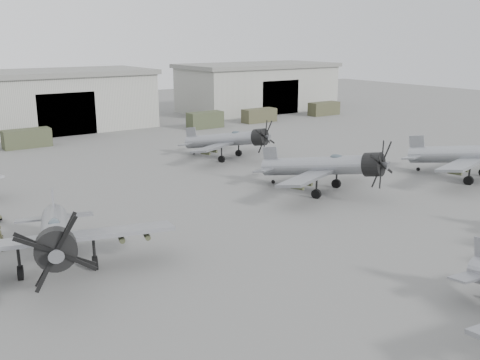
% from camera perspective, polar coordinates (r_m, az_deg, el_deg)
% --- Properties ---
extents(ground, '(220.00, 220.00, 0.00)m').
position_cam_1_polar(ground, '(32.48, 13.40, -9.75)').
color(ground, '#5D5C5A').
rests_on(ground, ground).
extents(hangar_center, '(29.00, 14.80, 8.70)m').
position_cam_1_polar(hangar_center, '(84.80, -19.42, 8.05)').
color(hangar_center, '#A5A69B').
rests_on(hangar_center, ground).
extents(hangar_right, '(29.00, 14.80, 8.70)m').
position_cam_1_polar(hangar_right, '(101.68, 1.89, 9.89)').
color(hangar_right, '#A5A69B').
rests_on(hangar_right, ground).
extents(support_truck_3, '(5.70, 2.20, 2.29)m').
position_cam_1_polar(support_truck_3, '(72.10, -21.79, 4.15)').
color(support_truck_3, '#3B402A').
rests_on(support_truck_3, ground).
extents(support_truck_5, '(5.48, 2.20, 2.45)m').
position_cam_1_polar(support_truck_5, '(81.78, -3.74, 6.41)').
color(support_truck_5, '#3B422B').
rests_on(support_truck_5, ground).
extents(support_truck_6, '(5.71, 2.20, 2.17)m').
position_cam_1_polar(support_truck_6, '(87.47, 2.07, 6.90)').
color(support_truck_6, '#42412B').
rests_on(support_truck_6, ground).
extents(support_truck_7, '(5.81, 2.20, 2.29)m').
position_cam_1_polar(support_truck_7, '(96.66, 8.95, 7.53)').
color(support_truck_7, '#40402A').
rests_on(support_truck_7, ground).
extents(aircraft_mid_1, '(13.74, 12.37, 5.48)m').
position_cam_1_polar(aircraft_mid_1, '(32.32, -19.09, -5.53)').
color(aircraft_mid_1, gray).
rests_on(aircraft_mid_1, ground).
extents(aircraft_mid_2, '(13.29, 12.00, 5.37)m').
position_cam_1_polar(aircraft_mid_2, '(47.41, 9.48, 1.45)').
color(aircraft_mid_2, gray).
rests_on(aircraft_mid_2, ground).
extents(aircraft_far_1, '(11.95, 10.84, 4.91)m').
position_cam_1_polar(aircraft_far_1, '(60.15, -0.94, 4.31)').
color(aircraft_far_1, gray).
rests_on(aircraft_far_1, ground).
extents(ground_crew, '(0.57, 0.73, 1.75)m').
position_cam_1_polar(ground_crew, '(37.85, -24.20, -5.66)').
color(ground_crew, '#41402A').
rests_on(ground_crew, ground).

